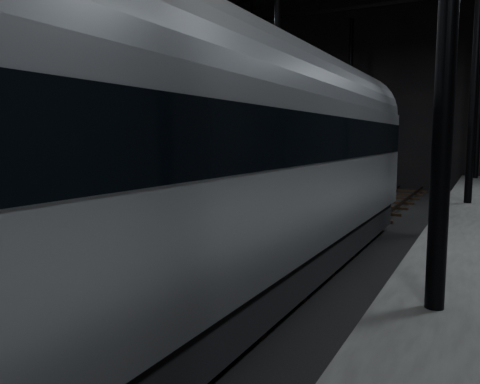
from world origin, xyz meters
The scene contains 6 objects.
ground centered at (0.00, 0.00, 0.00)m, with size 44.00×44.00×0.00m, color black.
platform_left centered at (-7.50, 0.00, 0.50)m, with size 9.00×43.80×1.00m, color #4B4B49.
tactile_strip centered at (-3.25, 0.00, 1.00)m, with size 0.50×43.80×0.01m, color brown.
track centered at (0.00, 0.00, 0.07)m, with size 2.40×43.00×0.24m.
train centered at (0.00, -3.50, 3.06)m, with size 3.07×20.54×5.49m.
woman centered at (-6.00, 0.29, 1.87)m, with size 0.64×0.42×1.74m, color #9D9060.
Camera 1 is at (4.34, -10.80, 3.34)m, focal length 35.00 mm.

